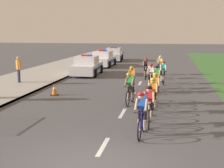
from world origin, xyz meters
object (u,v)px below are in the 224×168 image
at_px(cyclist_ninth, 163,72).
at_px(cyclist_tenth, 146,68).
at_px(cyclist_lead, 142,113).
at_px(cyclist_sixth, 132,79).
at_px(cyclist_second, 149,105).
at_px(police_car_nearest, 87,66).
at_px(traffic_cone_near, 54,89).
at_px(cyclist_third, 153,95).
at_px(cyclist_fourth, 130,88).
at_px(cyclist_seventh, 151,76).
at_px(police_car_third, 114,55).
at_px(cyclist_eighth, 157,78).
at_px(police_car_second, 103,59).
at_px(cyclist_eleventh, 160,65).
at_px(cyclist_fifth, 155,88).
at_px(spectator_middle, 19,67).

relative_size(cyclist_ninth, cyclist_tenth, 1.00).
height_order(cyclist_lead, cyclist_sixth, same).
relative_size(cyclist_second, cyclist_ninth, 1.00).
bearing_deg(police_car_nearest, traffic_cone_near, -87.83).
bearing_deg(cyclist_third, police_car_nearest, 117.20).
xyz_separation_m(cyclist_fourth, traffic_cone_near, (-4.25, 1.46, -0.48)).
height_order(cyclist_seventh, police_car_third, police_car_third).
relative_size(cyclist_second, cyclist_eighth, 1.00).
bearing_deg(cyclist_second, traffic_cone_near, 138.14).
height_order(cyclist_second, cyclist_sixth, same).
xyz_separation_m(cyclist_second, police_car_third, (-5.65, 25.21, -0.11)).
height_order(cyclist_seventh, police_car_second, police_car_second).
height_order(cyclist_lead, cyclist_eleventh, same).
distance_m(cyclist_fourth, police_car_nearest, 10.69).
xyz_separation_m(cyclist_sixth, traffic_cone_near, (-4.01, -1.29, -0.48)).
bearing_deg(cyclist_tenth, cyclist_eleventh, 68.25).
relative_size(cyclist_fifth, cyclist_sixth, 1.00).
xyz_separation_m(cyclist_fourth, cyclist_ninth, (1.38, 6.20, 0.00)).
xyz_separation_m(cyclist_sixth, cyclist_eleventh, (1.30, 7.90, 0.00)).
relative_size(police_car_nearest, spectator_middle, 2.67).
bearing_deg(cyclist_fourth, police_car_nearest, 115.29).
bearing_deg(cyclist_seventh, cyclist_third, -85.61).
height_order(cyclist_sixth, cyclist_eighth, same).
bearing_deg(cyclist_fifth, police_car_nearest, 121.18).
xyz_separation_m(cyclist_fourth, police_car_second, (-4.57, 15.86, -0.11)).
relative_size(cyclist_fourth, traffic_cone_near, 2.69).
bearing_deg(cyclist_lead, cyclist_eighth, 88.83).
bearing_deg(cyclist_third, cyclist_fifth, 88.88).
bearing_deg(spectator_middle, cyclist_ninth, 10.29).
height_order(cyclist_tenth, traffic_cone_near, cyclist_tenth).
xyz_separation_m(cyclist_eighth, cyclist_ninth, (0.28, 2.93, 0.00)).
height_order(cyclist_second, traffic_cone_near, cyclist_second).
bearing_deg(police_car_third, cyclist_lead, -78.24).
bearing_deg(police_car_second, cyclist_lead, -74.91).
bearing_deg(cyclist_sixth, cyclist_eleventh, 80.68).
bearing_deg(cyclist_fourth, cyclist_seventh, 80.55).
height_order(cyclist_seventh, cyclist_tenth, same).
height_order(cyclist_fifth, traffic_cone_near, cyclist_fifth).
xyz_separation_m(cyclist_lead, cyclist_seventh, (-0.24, 8.78, 0.00)).
height_order(cyclist_lead, cyclist_third, same).
xyz_separation_m(cyclist_second, cyclist_eleventh, (-0.03, 13.98, 0.00)).
distance_m(cyclist_eighth, police_car_second, 13.81).
height_order(cyclist_second, cyclist_ninth, same).
height_order(police_car_nearest, spectator_middle, spectator_middle).
relative_size(cyclist_third, cyclist_ninth, 1.00).
relative_size(cyclist_eighth, cyclist_ninth, 1.00).
relative_size(cyclist_second, spectator_middle, 1.03).
relative_size(cyclist_sixth, spectator_middle, 1.03).
height_order(cyclist_fifth, cyclist_eleventh, same).
bearing_deg(cyclist_fifth, police_car_second, 110.09).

